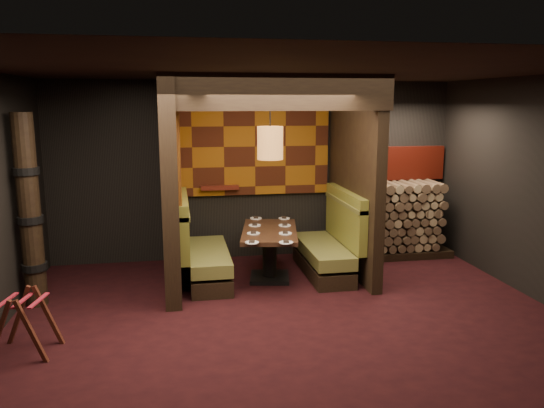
{
  "coord_description": "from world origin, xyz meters",
  "views": [
    {
      "loc": [
        -1.26,
        -5.66,
        2.52
      ],
      "look_at": [
        0.0,
        1.3,
        1.15
      ],
      "focal_mm": 35.0,
      "sensor_mm": 36.0,
      "label": 1
    }
  ],
  "objects_px": {
    "pendant_lamp": "(270,143)",
    "totem_column": "(30,213)",
    "firewood_stack": "(397,219)",
    "booth_bench_right": "(330,247)",
    "dining_table": "(270,246)",
    "luggage_rack": "(25,321)",
    "booth_bench_left": "(201,253)"
  },
  "relations": [
    {
      "from": "luggage_rack",
      "to": "booth_bench_left",
      "type": "bearing_deg",
      "value": 45.75
    },
    {
      "from": "booth_bench_right",
      "to": "luggage_rack",
      "type": "relative_size",
      "value": 2.28
    },
    {
      "from": "pendant_lamp",
      "to": "totem_column",
      "type": "height_order",
      "value": "pendant_lamp"
    },
    {
      "from": "totem_column",
      "to": "firewood_stack",
      "type": "relative_size",
      "value": 1.39
    },
    {
      "from": "dining_table",
      "to": "totem_column",
      "type": "bearing_deg",
      "value": -172.11
    },
    {
      "from": "booth_bench_left",
      "to": "booth_bench_right",
      "type": "xyz_separation_m",
      "value": [
        1.89,
        0.0,
        0.0
      ]
    },
    {
      "from": "booth_bench_left",
      "to": "booth_bench_right",
      "type": "bearing_deg",
      "value": 0.0
    },
    {
      "from": "booth_bench_right",
      "to": "pendant_lamp",
      "type": "distance_m",
      "value": 1.83
    },
    {
      "from": "dining_table",
      "to": "pendant_lamp",
      "type": "xyz_separation_m",
      "value": [
        -0.0,
        -0.05,
        1.46
      ]
    },
    {
      "from": "firewood_stack",
      "to": "luggage_rack",
      "type": "bearing_deg",
      "value": -152.9
    },
    {
      "from": "pendant_lamp",
      "to": "luggage_rack",
      "type": "height_order",
      "value": "pendant_lamp"
    },
    {
      "from": "luggage_rack",
      "to": "firewood_stack",
      "type": "xyz_separation_m",
      "value": [
        5.11,
        2.62,
        0.27
      ]
    },
    {
      "from": "dining_table",
      "to": "pendant_lamp",
      "type": "distance_m",
      "value": 1.47
    },
    {
      "from": "dining_table",
      "to": "firewood_stack",
      "type": "xyz_separation_m",
      "value": [
        2.28,
        0.83,
        0.11
      ]
    },
    {
      "from": "booth_bench_right",
      "to": "firewood_stack",
      "type": "xyz_separation_m",
      "value": [
        1.35,
        0.7,
        0.21
      ]
    },
    {
      "from": "pendant_lamp",
      "to": "firewood_stack",
      "type": "height_order",
      "value": "pendant_lamp"
    },
    {
      "from": "booth_bench_right",
      "to": "dining_table",
      "type": "bearing_deg",
      "value": -172.23
    },
    {
      "from": "dining_table",
      "to": "firewood_stack",
      "type": "distance_m",
      "value": 2.43
    },
    {
      "from": "pendant_lamp",
      "to": "totem_column",
      "type": "bearing_deg",
      "value": -173.03
    },
    {
      "from": "booth_bench_left",
      "to": "luggage_rack",
      "type": "distance_m",
      "value": 2.68
    },
    {
      "from": "luggage_rack",
      "to": "totem_column",
      "type": "height_order",
      "value": "totem_column"
    },
    {
      "from": "booth_bench_right",
      "to": "totem_column",
      "type": "distance_m",
      "value": 4.1
    },
    {
      "from": "firewood_stack",
      "to": "pendant_lamp",
      "type": "bearing_deg",
      "value": -158.97
    },
    {
      "from": "pendant_lamp",
      "to": "luggage_rack",
      "type": "bearing_deg",
      "value": -148.45
    },
    {
      "from": "luggage_rack",
      "to": "totem_column",
      "type": "xyz_separation_m",
      "value": [
        -0.22,
        1.37,
        0.84
      ]
    },
    {
      "from": "booth_bench_right",
      "to": "firewood_stack",
      "type": "bearing_deg",
      "value": 27.35
    },
    {
      "from": "booth_bench_left",
      "to": "dining_table",
      "type": "relative_size",
      "value": 1.06
    },
    {
      "from": "pendant_lamp",
      "to": "booth_bench_right",
      "type": "bearing_deg",
      "value": 10.78
    },
    {
      "from": "luggage_rack",
      "to": "totem_column",
      "type": "bearing_deg",
      "value": 99.23
    },
    {
      "from": "dining_table",
      "to": "luggage_rack",
      "type": "xyz_separation_m",
      "value": [
        -2.83,
        -1.79,
        -0.16
      ]
    },
    {
      "from": "dining_table",
      "to": "pendant_lamp",
      "type": "height_order",
      "value": "pendant_lamp"
    },
    {
      "from": "booth_bench_right",
      "to": "pendant_lamp",
      "type": "bearing_deg",
      "value": -169.22
    }
  ]
}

